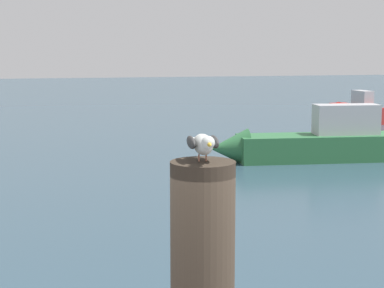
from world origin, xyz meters
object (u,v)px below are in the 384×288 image
object	(u,v)px
mooring_post	(203,257)
boat_green	(314,143)
boat_red	(353,111)
seagull	(203,144)

from	to	relation	value
mooring_post	boat_green	world-z (taller)	mooring_post
mooring_post	boat_red	world-z (taller)	mooring_post
boat_green	boat_red	xyz separation A→B (m)	(5.25, 8.51, -0.05)
mooring_post	boat_red	size ratio (longest dim) A/B	0.28
seagull	boat_green	world-z (taller)	seagull
boat_red	boat_green	bearing A→B (deg)	-121.68
mooring_post	seagull	xyz separation A→B (m)	(-0.00, -0.01, 0.57)
seagull	boat_red	size ratio (longest dim) A/B	0.12
mooring_post	boat_green	size ratio (longest dim) A/B	0.16
boat_green	boat_red	size ratio (longest dim) A/B	1.73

